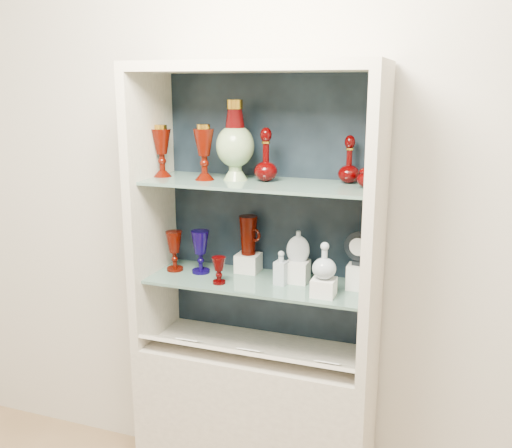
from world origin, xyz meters
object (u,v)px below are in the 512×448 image
(pedestal_lamp_right, at_px, (204,152))
(flat_flask, at_px, (298,246))
(lidded_bowl, at_px, (368,175))
(ruby_goblet_tall, at_px, (174,251))
(enamel_urn, at_px, (235,140))
(cameo_medallion, at_px, (359,248))
(clear_round_decanter, at_px, (324,262))
(ruby_decanter_b, at_px, (349,158))
(ruby_goblet_small, at_px, (219,270))
(ruby_pitcher, at_px, (248,235))
(ruby_decanter_a, at_px, (266,151))
(clear_square_bottle, at_px, (281,268))
(cobalt_goblet, at_px, (200,252))
(pedestal_lamp_left, at_px, (162,151))

(pedestal_lamp_right, height_order, flat_flask, pedestal_lamp_right)
(lidded_bowl, distance_m, ruby_goblet_tall, 0.91)
(enamel_urn, distance_m, ruby_goblet_tall, 0.57)
(ruby_goblet_tall, bearing_deg, lidded_bowl, 0.32)
(cameo_medallion, bearing_deg, clear_round_decanter, -123.81)
(ruby_decanter_b, xyz_separation_m, flat_flask, (-0.19, -0.05, -0.36))
(ruby_decanter_b, relative_size, flat_flask, 1.51)
(ruby_goblet_small, relative_size, clear_round_decanter, 0.81)
(ruby_pitcher, bearing_deg, ruby_decanter_a, -11.64)
(pedestal_lamp_right, relative_size, ruby_goblet_small, 2.01)
(ruby_decanter_a, height_order, ruby_goblet_small, ruby_decanter_a)
(enamel_urn, xyz_separation_m, clear_round_decanter, (0.41, -0.11, -0.44))
(enamel_urn, relative_size, clear_round_decanter, 2.32)
(ruby_goblet_small, bearing_deg, flat_flask, 23.46)
(ruby_decanter_a, distance_m, flat_flask, 0.41)
(enamel_urn, bearing_deg, clear_round_decanter, -14.56)
(ruby_goblet_small, height_order, clear_square_bottle, clear_square_bottle)
(ruby_decanter_b, distance_m, flat_flask, 0.41)
(enamel_urn, height_order, flat_flask, enamel_urn)
(cobalt_goblet, relative_size, cameo_medallion, 1.34)
(ruby_decanter_a, bearing_deg, cameo_medallion, 2.22)
(ruby_decanter_b, relative_size, lidded_bowl, 2.08)
(flat_flask, height_order, clear_round_decanter, flat_flask)
(pedestal_lamp_left, distance_m, cameo_medallion, 0.92)
(clear_square_bottle, distance_m, clear_round_decanter, 0.22)
(ruby_decanter_a, relative_size, ruby_goblet_small, 2.15)
(pedestal_lamp_left, xyz_separation_m, cobalt_goblet, (0.16, 0.02, -0.44))
(cobalt_goblet, distance_m, clear_round_decanter, 0.58)
(cameo_medallion, bearing_deg, flat_flask, -172.52)
(enamel_urn, height_order, clear_round_decanter, enamel_urn)
(clear_round_decanter, bearing_deg, flat_flask, 138.25)
(flat_flask, bearing_deg, lidded_bowl, -20.77)
(ruby_decanter_a, height_order, lidded_bowl, ruby_decanter_a)
(ruby_goblet_tall, relative_size, clear_round_decanter, 1.27)
(ruby_decanter_a, xyz_separation_m, cameo_medallion, (0.39, 0.01, -0.37))
(ruby_decanter_b, bearing_deg, enamel_urn, -171.08)
(pedestal_lamp_right, relative_size, cobalt_goblet, 1.20)
(ruby_goblet_small, bearing_deg, clear_round_decanter, 0.79)
(pedestal_lamp_right, distance_m, clear_square_bottle, 0.57)
(pedestal_lamp_right, height_order, ruby_decanter_a, ruby_decanter_a)
(ruby_goblet_tall, distance_m, clear_round_decanter, 0.70)
(pedestal_lamp_right, relative_size, ruby_goblet_tall, 1.28)
(lidded_bowl, bearing_deg, ruby_pitcher, 170.26)
(ruby_goblet_small, height_order, clear_round_decanter, clear_round_decanter)
(enamel_urn, distance_m, cobalt_goblet, 0.51)
(ruby_pitcher, distance_m, cameo_medallion, 0.49)
(clear_round_decanter, bearing_deg, ruby_goblet_small, -179.21)
(cobalt_goblet, xyz_separation_m, clear_round_decanter, (0.57, -0.10, 0.05))
(clear_round_decanter, bearing_deg, cameo_medallion, 48.77)
(ruby_decanter_a, height_order, ruby_goblet_tall, ruby_decanter_a)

